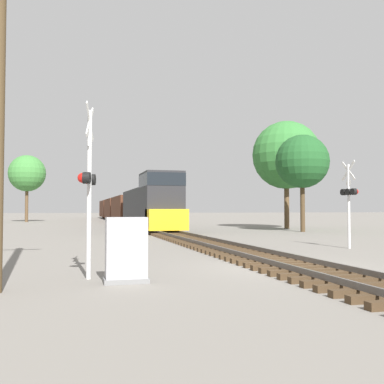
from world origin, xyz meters
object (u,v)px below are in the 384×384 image
Objects in this scene: relay_cabinet at (126,250)px; tree_far_right at (302,162)px; tree_mid_background at (286,155)px; tree_deep_background at (27,174)px; crossing_signal_near at (88,182)px; crossing_signal_far at (349,196)px; freight_train at (123,209)px.

relay_cabinet is 27.11m from tree_far_right.
tree_mid_background is 38.40m from tree_deep_background.
tree_far_right reaches higher than crossing_signal_near.
crossing_signal_far is (11.92, 6.16, -0.09)m from crossing_signal_near.
freight_train reaches higher than crossing_signal_near.
tree_far_right is (17.21, 20.27, 3.06)m from crossing_signal_near.
crossing_signal_far is 0.40× the size of tree_mid_background.
relay_cabinet is (0.90, -0.85, -1.73)m from crossing_signal_near.
tree_far_right is at bearing 152.27° from crossing_signal_near.
tree_mid_background reaches higher than relay_cabinet.
freight_train reaches higher than relay_cabinet.
crossing_signal_far is at bearing -82.19° from freight_train.
crossing_signal_far is 52.24m from tree_deep_background.
freight_train is 40.41× the size of relay_cabinet.
crossing_signal_far is 21.53m from tree_mid_background.
tree_mid_background reaches higher than crossing_signal_near.
tree_far_right reaches higher than crossing_signal_far.
freight_train is 6.49× the size of tree_mid_background.
tree_far_right is 0.82× the size of tree_deep_background.
tree_deep_background is (-18.76, 48.56, 4.37)m from crossing_signal_far.
tree_far_right is (16.31, 21.13, 4.79)m from relay_cabinet.
tree_far_right is at bearing 52.33° from relay_cabinet.
tree_mid_background reaches higher than tree_far_right.
relay_cabinet is 0.21× the size of tree_far_right.
freight_train is at bearing -23.12° from tree_deep_background.
relay_cabinet is at bearing -123.51° from tree_mid_background.
tree_mid_background reaches higher than tree_deep_background.
crossing_signal_near is at bearing -130.33° from tree_far_right.
relay_cabinet is at bearing 117.16° from crossing_signal_far.
crossing_signal_near is 13.42m from crossing_signal_far.
tree_mid_background is at bearing -48.20° from tree_deep_background.
tree_mid_background reaches higher than crossing_signal_far.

